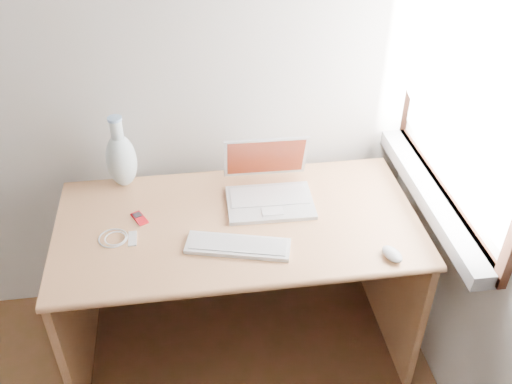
{
  "coord_description": "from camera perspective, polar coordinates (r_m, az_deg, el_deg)",
  "views": [
    {
      "loc": [
        0.78,
        -0.36,
        2.11
      ],
      "look_at": [
        1.02,
        1.35,
        0.84
      ],
      "focal_mm": 40.0,
      "sensor_mm": 36.0,
      "label": 1
    }
  ],
  "objects": [
    {
      "name": "vase",
      "position": [
        2.36,
        -13.33,
        3.29
      ],
      "size": [
        0.12,
        0.12,
        0.31
      ],
      "color": "white",
      "rests_on": "desk"
    },
    {
      "name": "mouse",
      "position": [
        2.07,
        13.46,
        -6.06
      ],
      "size": [
        0.08,
        0.11,
        0.03
      ],
      "primitive_type": "ellipsoid",
      "rotation": [
        0.0,
        0.0,
        0.34
      ],
      "color": "silver",
      "rests_on": "desk"
    },
    {
      "name": "desk",
      "position": [
        2.38,
        -1.98,
        -5.51
      ],
      "size": [
        1.38,
        0.69,
        0.73
      ],
      "color": "tan",
      "rests_on": "floor"
    },
    {
      "name": "external_keyboard",
      "position": [
        2.06,
        -1.82,
        -5.39
      ],
      "size": [
        0.39,
        0.21,
        0.02
      ],
      "rotation": [
        0.0,
        0.0,
        -0.26
      ],
      "color": "white",
      "rests_on": "desk"
    },
    {
      "name": "laptop",
      "position": [
        2.26,
        1.27,
        0.51
      ],
      "size": [
        0.34,
        0.29,
        0.23
      ],
      "rotation": [
        0.0,
        0.0,
        -0.03
      ],
      "color": "silver",
      "rests_on": "desk"
    },
    {
      "name": "cable_coil",
      "position": [
        2.16,
        -14.1,
        -4.49
      ],
      "size": [
        0.13,
        0.13,
        0.01
      ],
      "primitive_type": "torus",
      "rotation": [
        0.0,
        0.0,
        -0.28
      ],
      "color": "white",
      "rests_on": "desk"
    },
    {
      "name": "window",
      "position": [
        2.08,
        20.04,
        10.56
      ],
      "size": [
        0.11,
        0.99,
        1.1
      ],
      "color": "white",
      "rests_on": "right_wall"
    },
    {
      "name": "ipod",
      "position": [
        2.23,
        -11.57,
        -2.59
      ],
      "size": [
        0.07,
        0.09,
        0.01
      ],
      "rotation": [
        0.0,
        0.0,
        0.47
      ],
      "color": "red",
      "rests_on": "desk"
    },
    {
      "name": "remote",
      "position": [
        2.14,
        -12.24,
        -4.58
      ],
      "size": [
        0.03,
        0.08,
        0.01
      ],
      "primitive_type": "cube",
      "rotation": [
        0.0,
        0.0,
        0.01
      ],
      "color": "white",
      "rests_on": "desk"
    }
  ]
}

